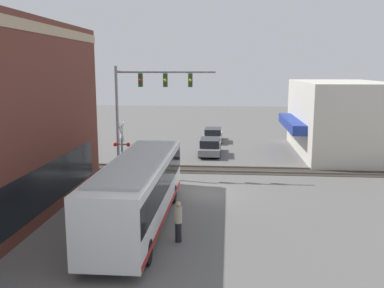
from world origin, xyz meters
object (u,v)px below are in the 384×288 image
object	(u,v)px
parked_car_grey	(210,147)
parked_car_silver	(213,135)
pedestrian_at_crossing	(132,165)
pedestrian_near_bus	(178,221)
city_bus	(139,189)
crossing_signal	(122,144)

from	to	relation	value
parked_car_grey	parked_car_silver	bearing A→B (deg)	-0.00
pedestrian_at_crossing	pedestrian_near_bus	distance (m)	11.46
city_bus	pedestrian_at_crossing	xyz separation A→B (m)	(8.77, 2.34, -0.87)
crossing_signal	city_bus	bearing A→B (deg)	-161.12
city_bus	pedestrian_near_bus	xyz separation A→B (m)	(-1.81, -2.08, -0.87)
city_bus	crossing_signal	xyz separation A→B (m)	(8.94, 3.06, 0.49)
crossing_signal	pedestrian_near_bus	xyz separation A→B (m)	(-10.75, -5.14, -1.36)
pedestrian_near_bus	parked_car_silver	bearing A→B (deg)	-1.15
crossing_signal	parked_car_silver	xyz separation A→B (m)	(15.10, -5.66, -1.65)
city_bus	pedestrian_near_bus	size ratio (longest dim) A/B	6.46
city_bus	crossing_signal	bearing A→B (deg)	18.88
parked_car_grey	crossing_signal	bearing A→B (deg)	145.56
crossing_signal	parked_car_silver	distance (m)	16.21
pedestrian_at_crossing	parked_car_silver	bearing A→B (deg)	-17.92
crossing_signal	parked_car_silver	bearing A→B (deg)	-20.54
parked_car_silver	pedestrian_at_crossing	size ratio (longest dim) A/B	2.49
city_bus	parked_car_grey	world-z (taller)	city_bus
parked_car_grey	pedestrian_near_bus	distance (m)	19.01
city_bus	pedestrian_at_crossing	bearing A→B (deg)	14.92
city_bus	parked_car_grey	size ratio (longest dim) A/B	2.42
city_bus	parked_car_silver	distance (m)	24.21
crossing_signal	pedestrian_near_bus	bearing A→B (deg)	-154.43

